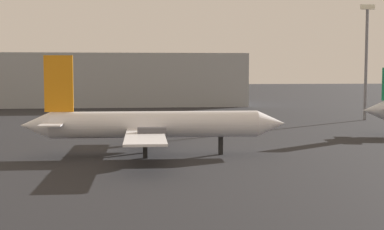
{
  "coord_description": "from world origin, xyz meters",
  "views": [
    {
      "loc": [
        1.23,
        -10.28,
        8.75
      ],
      "look_at": [
        7.81,
        46.95,
        3.96
      ],
      "focal_mm": 52.44,
      "sensor_mm": 36.0,
      "label": 1
    }
  ],
  "objects": [
    {
      "name": "light_mast_right",
      "position": [
        41.31,
        80.68,
        10.97
      ],
      "size": [
        2.4,
        0.5,
        19.42
      ],
      "color": "slate",
      "rests_on": "ground_plane"
    },
    {
      "name": "airplane_distant",
      "position": [
        3.59,
        45.84,
        3.14
      ],
      "size": [
        26.66,
        25.45,
        10.05
      ],
      "rotation": [
        0.0,
        0.0,
        -0.03
      ],
      "color": "white",
      "rests_on": "ground_plane"
    },
    {
      "name": "terminal_building",
      "position": [
        -8.81,
        126.92,
        6.12
      ],
      "size": [
        74.92,
        24.03,
        12.24
      ],
      "primitive_type": "cube",
      "color": "#999EA3",
      "rests_on": "ground_plane"
    }
  ]
}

